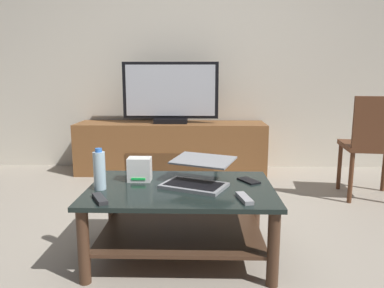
# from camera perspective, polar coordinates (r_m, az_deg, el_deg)

# --- Properties ---
(ground_plane) EXTENTS (7.68, 7.68, 0.00)m
(ground_plane) POSITION_cam_1_polar(r_m,az_deg,el_deg) (2.17, 0.53, -17.38)
(ground_plane) COLOR #9E9384
(back_wall) EXTENTS (6.40, 0.12, 2.80)m
(back_wall) POSITION_cam_1_polar(r_m,az_deg,el_deg) (4.17, 1.08, 15.77)
(back_wall) COLOR beige
(back_wall) RESTS_ON ground
(coffee_table) EXTENTS (1.02, 0.69, 0.41)m
(coffee_table) POSITION_cam_1_polar(r_m,az_deg,el_deg) (2.09, -1.71, -10.01)
(coffee_table) COLOR black
(coffee_table) RESTS_ON ground
(media_cabinet) EXTENTS (1.97, 0.48, 0.53)m
(media_cabinet) POSITION_cam_1_polar(r_m,az_deg,el_deg) (3.91, -3.24, -0.57)
(media_cabinet) COLOR brown
(media_cabinet) RESTS_ON ground
(television) EXTENTS (0.99, 0.20, 0.63)m
(television) POSITION_cam_1_polar(r_m,az_deg,el_deg) (3.82, -3.35, 7.76)
(television) COLOR black
(television) RESTS_ON media_cabinet
(dining_chair) EXTENTS (0.49, 0.49, 0.86)m
(dining_chair) POSITION_cam_1_polar(r_m,az_deg,el_deg) (3.33, 26.49, 0.34)
(dining_chair) COLOR #59331E
(dining_chair) RESTS_ON ground
(laptop) EXTENTS (0.45, 0.45, 0.14)m
(laptop) POSITION_cam_1_polar(r_m,az_deg,el_deg) (2.07, 0.89, -4.83)
(laptop) COLOR gray
(laptop) RESTS_ON coffee_table
(router_box) EXTENTS (0.13, 0.10, 0.14)m
(router_box) POSITION_cam_1_polar(r_m,az_deg,el_deg) (2.17, -8.15, -3.90)
(router_box) COLOR white
(router_box) RESTS_ON coffee_table
(water_bottle_near) EXTENTS (0.06, 0.06, 0.23)m
(water_bottle_near) POSITION_cam_1_polar(r_m,az_deg,el_deg) (2.04, -14.19, -3.95)
(water_bottle_near) COLOR silver
(water_bottle_near) RESTS_ON coffee_table
(cell_phone) EXTENTS (0.13, 0.16, 0.01)m
(cell_phone) POSITION_cam_1_polar(r_m,az_deg,el_deg) (2.17, 8.80, -5.65)
(cell_phone) COLOR black
(cell_phone) RESTS_ON coffee_table
(tv_remote) EXTENTS (0.08, 0.17, 0.02)m
(tv_remote) POSITION_cam_1_polar(r_m,az_deg,el_deg) (1.85, 8.15, -8.33)
(tv_remote) COLOR #99999E
(tv_remote) RESTS_ON coffee_table
(soundbar_remote) EXTENTS (0.11, 0.16, 0.02)m
(soundbar_remote) POSITION_cam_1_polar(r_m,az_deg,el_deg) (1.88, -14.14, -8.26)
(soundbar_remote) COLOR #2D2D30
(soundbar_remote) RESTS_ON coffee_table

